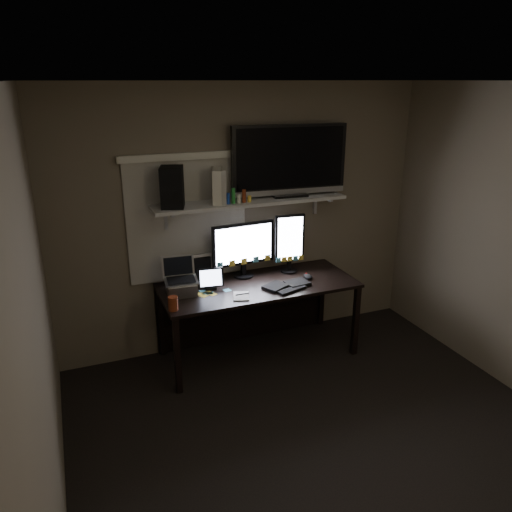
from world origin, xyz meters
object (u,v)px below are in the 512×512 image
desk (254,296)px  monitor_portrait (290,243)px  cup (173,303)px  mouse (308,277)px  tablet (210,279)px  keyboard (286,285)px  speaker (172,187)px  game_console (217,186)px  monitor_landscape (243,249)px  laptop (181,277)px  tv (289,161)px

desk → monitor_portrait: size_ratio=3.08×
desk → cup: bearing=-156.3°
mouse → tablet: (-0.93, 0.10, 0.08)m
tablet → cup: bearing=-136.1°
keyboard → mouse: mouse is taller
monitor_portrait → keyboard: (-0.18, -0.33, -0.28)m
cup → speaker: (0.14, 0.44, 0.86)m
monitor_portrait → game_console: game_console is taller
mouse → tablet: size_ratio=0.51×
monitor_landscape → game_console: size_ratio=2.06×
monitor_landscape → cup: monitor_landscape is taller
mouse → laptop: laptop is taller
speaker → monitor_portrait: bearing=16.9°
cup → game_console: (0.54, 0.46, 0.84)m
tv → speaker: 1.11m
desk → tv: tv is taller
tv → speaker: tv is taller
mouse → game_console: game_console is taller
tablet → tv: 1.29m
monitor_landscape → monitor_portrait: size_ratio=1.05×
desk → keyboard: size_ratio=4.12×
laptop → game_console: (0.40, 0.17, 0.74)m
desk → tv: bearing=13.4°
keyboard → mouse: bearing=2.2°
laptop → speaker: speaker is taller
monitor_landscape → laptop: size_ratio=1.93×
game_console → desk: bearing=4.1°
laptop → cup: 0.33m
mouse → tv: (-0.09, 0.27, 1.06)m
desk → tv: size_ratio=1.65×
monitor_portrait → mouse: (0.09, -0.23, -0.27)m
keyboard → tv: size_ratio=0.40×
keyboard → game_console: 1.09m
laptop → game_console: game_console is taller
tablet → tv: tv is taller
desk → keyboard: (0.22, -0.27, 0.19)m
laptop → speaker: (0.00, 0.16, 0.76)m
desk → game_console: bearing=165.1°
desk → monitor_portrait: 0.62m
tv → mouse: bearing=-66.3°
game_console → cup: bearing=-121.0°
desk → tablet: (-0.44, -0.07, 0.28)m
cup → tv: tv is taller
monitor_portrait → desk: bearing=-166.5°
monitor_landscape → tablet: monitor_landscape is taller
monitor_landscape → cup: size_ratio=5.24×
monitor_portrait → tv: 0.79m
laptop → speaker: bearing=94.6°
laptop → tv: (1.10, 0.18, 0.92)m
cup → tv: 1.67m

